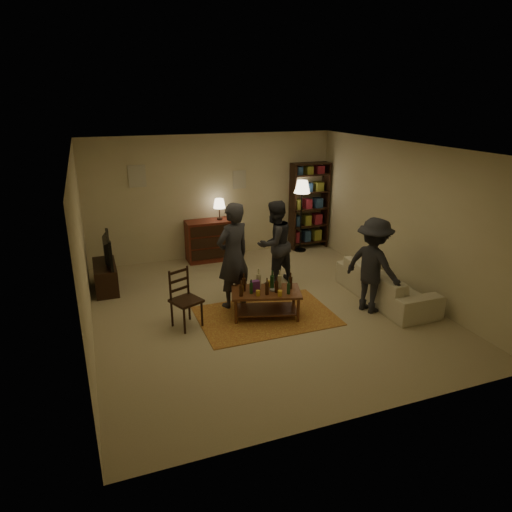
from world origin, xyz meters
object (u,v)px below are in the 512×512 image
person_left (233,256)px  person_by_sofa (373,266)px  tv_stand (105,270)px  coffee_table (266,294)px  sofa (386,283)px  dining_chair (184,296)px  dresser (210,239)px  bookshelf (309,205)px  floor_lamp (302,192)px  person_right (274,243)px

person_left → person_by_sofa: bearing=132.1°
tv_stand → coffee_table: bearing=-41.0°
sofa → dining_chair: bearing=85.6°
sofa → person_left: bearing=74.9°
coffee_table → tv_stand: bearing=139.0°
tv_stand → dresser: 2.43m
bookshelf → floor_lamp: size_ratio=1.22×
person_left → person_right: bearing=-170.2°
dining_chair → bookshelf: 4.66m
person_right → dining_chair: bearing=6.5°
bookshelf → person_by_sofa: bookshelf is taller
bookshelf → person_by_sofa: size_ratio=1.25×
coffee_table → sofa: 2.26m
person_right → coffee_table: bearing=39.4°
person_by_sofa → person_right: bearing=12.4°
dresser → sofa: 3.93m
tv_stand → floor_lamp: (4.41, 0.80, 1.02)m
person_left → dining_chair: bearing=1.3°
tv_stand → bookshelf: bookshelf is taller
tv_stand → person_right: size_ratio=0.65×
floor_lamp → person_right: bearing=-129.4°
dining_chair → dresser: bearing=44.0°
floor_lamp → person_left: size_ratio=0.91×
dresser → person_right: (0.81, -1.75, 0.34)m
tv_stand → sofa: 5.14m
dining_chair → floor_lamp: size_ratio=0.58×
dining_chair → bookshelf: bookshelf is taller
sofa → person_by_sofa: size_ratio=1.29×
sofa → person_by_sofa: person_by_sofa is taller
sofa → person_right: bearing=49.2°
person_left → person_by_sofa: 2.33m
dresser → bookshelf: size_ratio=0.67×
coffee_table → floor_lamp: size_ratio=0.75×
floor_lamp → person_left: 3.34m
dining_chair → person_by_sofa: size_ratio=0.59×
dresser → floor_lamp: size_ratio=0.82×
sofa → person_right: 2.15m
dining_chair → dresser: dresser is taller
dining_chair → person_left: bearing=0.6°
person_right → sofa: bearing=116.8°
dresser → person_left: size_ratio=0.75×
person_by_sofa → dresser: bearing=8.2°
coffee_table → sofa: size_ratio=0.60×
bookshelf → dresser: bearing=-178.4°
dining_chair → bookshelf: size_ratio=0.47×
person_by_sofa → coffee_table: bearing=56.3°
sofa → floor_lamp: bearing=4.6°
person_left → person_by_sofa: person_left is taller
dining_chair → dresser: size_ratio=0.70×
floor_lamp → sofa: bearing=-85.4°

